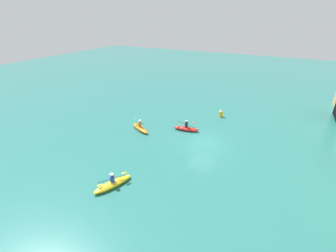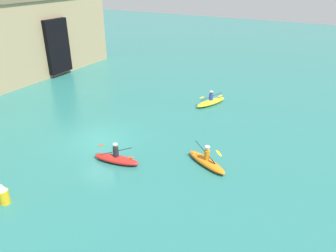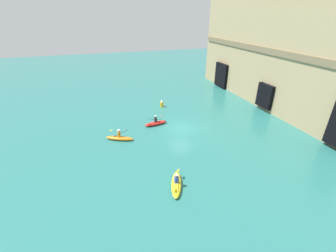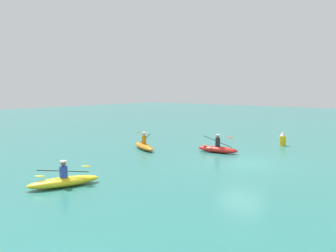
{
  "view_description": "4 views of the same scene",
  "coord_description": "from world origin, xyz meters",
  "px_view_note": "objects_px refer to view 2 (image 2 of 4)",
  "views": [
    {
      "loc": [
        19.1,
        5.74,
        11.68
      ],
      "look_at": [
        2.23,
        -2.93,
        2.25
      ],
      "focal_mm": 24.0,
      "sensor_mm": 36.0,
      "label": 1
    },
    {
      "loc": [
        -14.38,
        -13.11,
        10.14
      ],
      "look_at": [
        1.15,
        -4.47,
        1.55
      ],
      "focal_mm": 35.0,
      "sensor_mm": 36.0,
      "label": 2
    },
    {
      "loc": [
        22.01,
        -8.9,
        12.22
      ],
      "look_at": [
        1.07,
        -2.01,
        1.09
      ],
      "focal_mm": 24.0,
      "sensor_mm": 36.0,
      "label": 3
    },
    {
      "loc": [
        17.29,
        8.36,
        4.3
      ],
      "look_at": [
        4.3,
        -2.11,
        2.38
      ],
      "focal_mm": 35.0,
      "sensor_mm": 36.0,
      "label": 4
    }
  ],
  "objects_px": {
    "kayak_yellow": "(211,102)",
    "marker_buoy": "(3,194)",
    "kayak_orange": "(207,161)",
    "kayak_red": "(116,159)"
  },
  "relations": [
    {
      "from": "kayak_yellow",
      "to": "marker_buoy",
      "type": "xyz_separation_m",
      "value": [
        -16.48,
        3.78,
        0.26
      ]
    },
    {
      "from": "kayak_yellow",
      "to": "marker_buoy",
      "type": "distance_m",
      "value": 16.91
    },
    {
      "from": "kayak_orange",
      "to": "marker_buoy",
      "type": "height_order",
      "value": "kayak_orange"
    },
    {
      "from": "kayak_orange",
      "to": "marker_buoy",
      "type": "distance_m",
      "value": 10.52
    },
    {
      "from": "kayak_yellow",
      "to": "kayak_red",
      "type": "height_order",
      "value": "kayak_red"
    },
    {
      "from": "kayak_yellow",
      "to": "kayak_orange",
      "type": "bearing_deg",
      "value": 42.43
    },
    {
      "from": "kayak_yellow",
      "to": "kayak_red",
      "type": "bearing_deg",
      "value": 14.62
    },
    {
      "from": "kayak_red",
      "to": "kayak_yellow",
      "type": "bearing_deg",
      "value": -105.55
    },
    {
      "from": "kayak_orange",
      "to": "kayak_red",
      "type": "distance_m",
      "value": 5.18
    },
    {
      "from": "kayak_orange",
      "to": "marker_buoy",
      "type": "bearing_deg",
      "value": -106.38
    }
  ]
}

